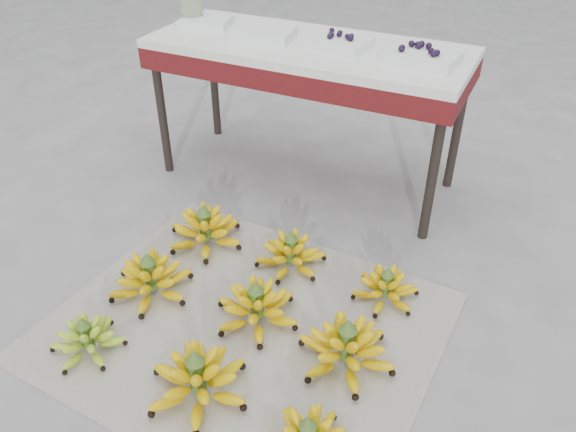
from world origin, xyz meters
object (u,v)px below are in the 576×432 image
at_px(bunch_mid_right, 346,348).
at_px(tray_far_right, 422,56).
at_px(bunch_mid_left, 151,279).
at_px(bunch_back_left, 205,230).
at_px(newspaper_mat, 245,326).
at_px(glass_jar, 191,9).
at_px(tray_right, 340,42).
at_px(bunch_front_center, 198,380).
at_px(bunch_back_center, 291,254).
at_px(bunch_front_left, 87,339).
at_px(tray_far_left, 205,22).
at_px(bunch_mid_center, 257,307).
at_px(tray_left, 263,33).
at_px(bunch_back_right, 386,288).
at_px(vendor_table, 308,61).

xyz_separation_m(bunch_mid_right, tray_far_right, (-0.10, 0.97, 0.61)).
bearing_deg(bunch_mid_left, bunch_back_left, 109.76).
bearing_deg(newspaper_mat, glass_jar, 128.70).
xyz_separation_m(newspaper_mat, tray_right, (-0.09, 1.01, 0.67)).
distance_m(bunch_front_center, bunch_back_center, 0.66).
relative_size(bunch_front_left, tray_far_left, 1.06).
xyz_separation_m(bunch_mid_left, tray_right, (0.30, 1.01, 0.61)).
height_order(bunch_front_left, glass_jar, glass_jar).
bearing_deg(bunch_mid_center, tray_far_left, 142.03).
bearing_deg(tray_far_right, bunch_back_center, -113.21).
bearing_deg(glass_jar, tray_left, -8.96).
xyz_separation_m(bunch_mid_center, bunch_back_center, (-0.02, 0.32, -0.00)).
xyz_separation_m(bunch_mid_center, bunch_mid_right, (0.34, -0.04, 0.00)).
distance_m(newspaper_mat, bunch_back_right, 0.51).
relative_size(bunch_front_left, bunch_back_left, 0.66).
xyz_separation_m(tray_far_left, tray_far_right, (1.01, -0.05, 0.01)).
height_order(bunch_front_center, bunch_back_left, bunch_front_center).
relative_size(bunch_back_center, glass_jar, 2.54).
distance_m(newspaper_mat, bunch_back_left, 0.50).
xyz_separation_m(newspaper_mat, tray_far_right, (0.26, 0.97, 0.68)).
bearing_deg(bunch_front_left, glass_jar, 99.12).
xyz_separation_m(bunch_front_center, bunch_back_right, (0.37, 0.64, -0.01)).
xyz_separation_m(newspaper_mat, bunch_mid_center, (0.03, 0.04, 0.06)).
height_order(bunch_mid_right, bunch_back_center, bunch_mid_right).
height_order(tray_far_left, tray_left, tray_left).
bearing_deg(bunch_back_left, tray_far_left, 141.97).
xyz_separation_m(bunch_front_center, bunch_mid_left, (-0.40, 0.30, -0.00)).
height_order(bunch_front_left, tray_far_right, tray_far_right).
height_order(bunch_back_left, tray_right, tray_right).
bearing_deg(tray_left, bunch_mid_right, -50.84).
bearing_deg(bunch_front_center, bunch_front_left, -170.03).
bearing_deg(bunch_front_left, newspaper_mat, 29.67).
height_order(tray_right, glass_jar, glass_jar).
bearing_deg(bunch_mid_center, bunch_front_center, -77.90).
xyz_separation_m(tray_left, glass_jar, (-0.40, 0.06, 0.04)).
relative_size(bunch_back_left, tray_right, 1.53).
bearing_deg(tray_right, bunch_mid_right, -65.80).
bearing_deg(bunch_back_center, bunch_mid_center, -100.61).
distance_m(bunch_front_center, glass_jar, 1.71).
xyz_separation_m(bunch_front_left, bunch_back_left, (0.03, 0.65, 0.02)).
bearing_deg(bunch_back_center, tray_far_right, 51.99).
bearing_deg(tray_far_right, bunch_front_left, -117.38).
distance_m(bunch_back_center, vendor_table, 0.85).
height_order(tray_far_left, tray_far_right, tray_far_right).
bearing_deg(glass_jar, bunch_back_right, -29.93).
distance_m(newspaper_mat, glass_jar, 1.51).
height_order(bunch_back_right, tray_left, tray_left).
height_order(newspaper_mat, tray_left, tray_left).
distance_m(bunch_mid_right, glass_jar, 1.71).
bearing_deg(tray_left, bunch_back_left, -84.85).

